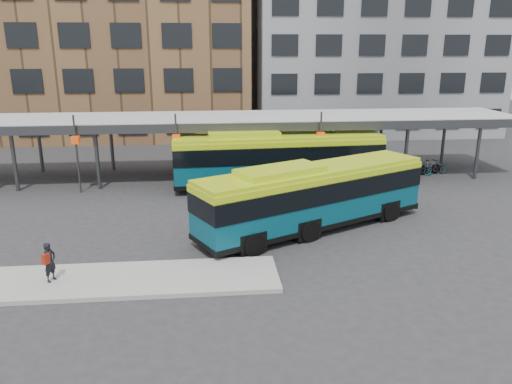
% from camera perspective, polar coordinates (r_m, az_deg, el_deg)
% --- Properties ---
extents(ground, '(120.00, 120.00, 0.00)m').
position_cam_1_polar(ground, '(22.62, -2.42, -6.35)').
color(ground, '#28282B').
rests_on(ground, ground).
extents(boarding_island, '(14.00, 3.00, 0.18)m').
position_cam_1_polar(boarding_island, '(20.30, -17.83, -9.67)').
color(boarding_island, gray).
rests_on(boarding_island, ground).
extents(canopy, '(40.00, 6.53, 4.80)m').
position_cam_1_polar(canopy, '(34.07, -3.85, 8.18)').
color(canopy, '#999B9E').
rests_on(canopy, ground).
extents(building_brick, '(26.00, 14.00, 22.00)m').
position_cam_1_polar(building_brick, '(53.63, -15.99, 18.18)').
color(building_brick, brown).
rests_on(building_brick, ground).
extents(building_grey, '(24.00, 14.00, 20.00)m').
position_cam_1_polar(building_grey, '(55.55, 12.89, 17.27)').
color(building_grey, slate).
rests_on(building_grey, ground).
extents(bus_front, '(12.12, 7.88, 3.38)m').
position_cam_1_polar(bus_front, '(24.42, 6.54, -0.33)').
color(bus_front, '#074355').
rests_on(bus_front, ground).
extents(bus_rear, '(13.39, 3.63, 3.65)m').
position_cam_1_polar(bus_rear, '(31.80, 2.43, 3.94)').
color(bus_rear, '#074355').
rests_on(bus_rear, ground).
extents(pedestrian, '(0.57, 0.66, 1.53)m').
position_cam_1_polar(pedestrian, '(20.37, -22.52, -7.38)').
color(pedestrian, black).
rests_on(pedestrian, boarding_island).
extents(bike_rack, '(5.68, 1.47, 1.07)m').
position_cam_1_polar(bike_rack, '(36.71, 17.28, 2.59)').
color(bike_rack, slate).
rests_on(bike_rack, ground).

